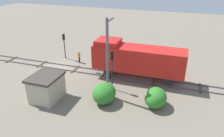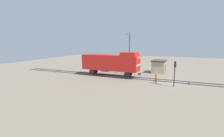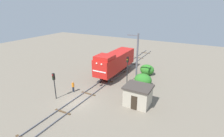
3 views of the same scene
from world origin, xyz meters
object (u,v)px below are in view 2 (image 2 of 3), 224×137
at_px(traffic_signal_mid, 127,59).
at_px(relay_hut, 159,66).
at_px(traffic_signal_near, 175,69).
at_px(catenary_mast, 129,52).
at_px(worker_near_track, 156,77).
at_px(locomotive, 111,62).

xyz_separation_m(traffic_signal_mid, relay_hut, (4.10, -5.81, -1.77)).
relative_size(traffic_signal_near, relay_hut, 1.09).
height_order(traffic_signal_mid, catenary_mast, catenary_mast).
bearing_deg(worker_near_track, locomotive, -17.04).
relative_size(locomotive, catenary_mast, 1.36).
relative_size(locomotive, worker_near_track, 6.82).
height_order(locomotive, traffic_signal_mid, locomotive).
relative_size(traffic_signal_near, traffic_signal_mid, 0.84).
bearing_deg(traffic_signal_near, traffic_signal_mid, 56.04).
height_order(worker_near_track, relay_hut, relay_hut).
height_order(traffic_signal_near, traffic_signal_mid, traffic_signal_mid).
bearing_deg(locomotive, relay_hut, -46.25).
bearing_deg(traffic_signal_near, relay_hut, 20.46).
bearing_deg(relay_hut, catenary_mast, 113.58).
distance_m(locomotive, traffic_signal_mid, 3.98).
bearing_deg(traffic_signal_near, catenary_mast, 50.43).
bearing_deg(catenary_mast, traffic_signal_near, -129.57).
relative_size(traffic_signal_near, catenary_mast, 0.45).
relative_size(traffic_signal_near, worker_near_track, 2.25).
height_order(locomotive, worker_near_track, locomotive).
xyz_separation_m(locomotive, relay_hut, (7.50, -7.84, -1.38)).
height_order(worker_near_track, catenary_mast, catenary_mast).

